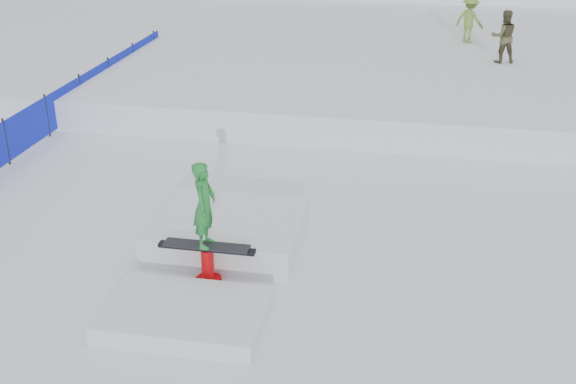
% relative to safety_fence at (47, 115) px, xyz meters
% --- Properties ---
extents(ground, '(120.00, 120.00, 0.00)m').
position_rel_safety_fence_xyz_m(ground, '(6.50, -6.60, -0.55)').
color(ground, white).
extents(snow_midrise, '(50.00, 18.00, 0.80)m').
position_rel_safety_fence_xyz_m(snow_midrise, '(6.50, 9.40, -0.15)').
color(snow_midrise, white).
rests_on(snow_midrise, ground).
extents(safety_fence, '(0.05, 16.00, 1.10)m').
position_rel_safety_fence_xyz_m(safety_fence, '(0.00, 0.00, 0.00)').
color(safety_fence, '#1221C8').
rests_on(safety_fence, ground).
extents(walker_olive, '(0.87, 0.74, 1.56)m').
position_rel_safety_fence_xyz_m(walker_olive, '(11.42, 6.60, 1.03)').
color(walker_olive, '#4D492D').
rests_on(walker_olive, snow_midrise).
extents(walker_ygreen, '(1.14, 1.01, 1.53)m').
position_rel_safety_fence_xyz_m(walker_ygreen, '(10.53, 9.14, 1.02)').
color(walker_ygreen, olive).
rests_on(walker_ygreen, snow_midrise).
extents(jib_rail_feature, '(2.60, 4.40, 2.11)m').
position_rel_safety_fence_xyz_m(jib_rail_feature, '(5.93, -5.39, -0.25)').
color(jib_rail_feature, white).
rests_on(jib_rail_feature, ground).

